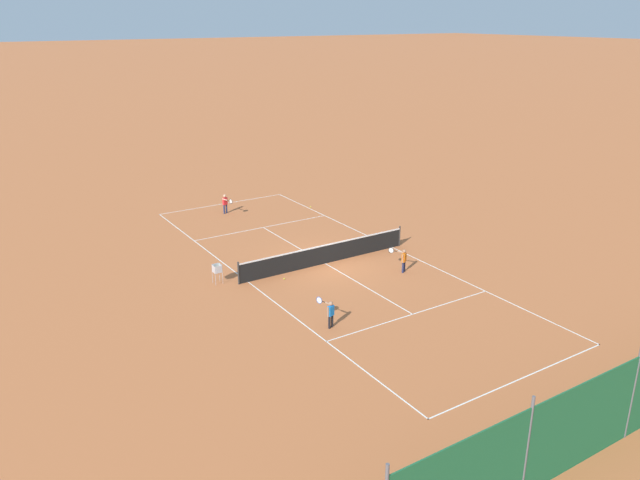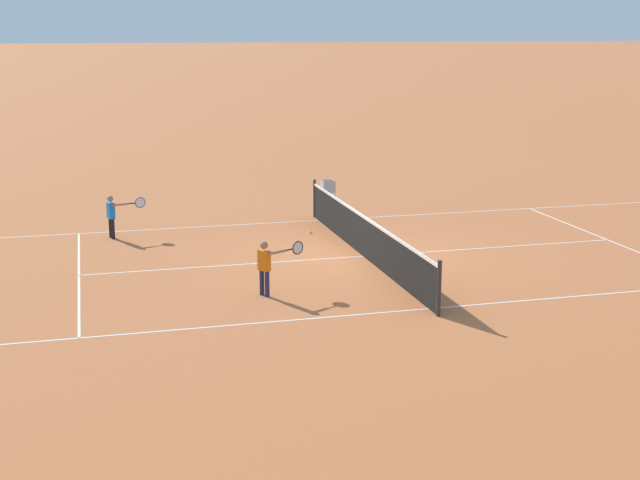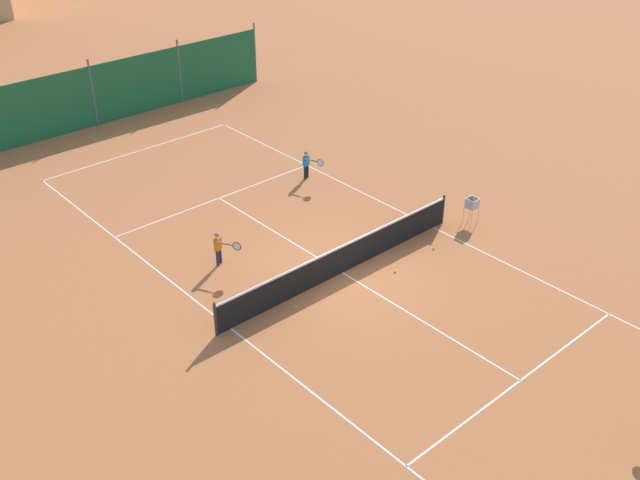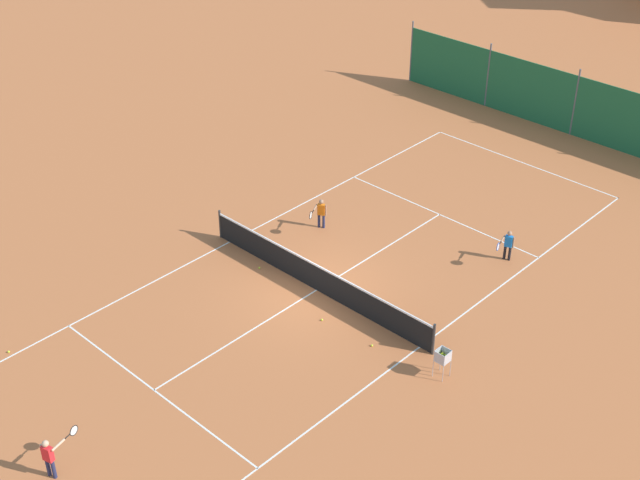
{
  "view_description": "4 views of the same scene",
  "coord_description": "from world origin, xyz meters",
  "px_view_note": "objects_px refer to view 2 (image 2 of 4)",
  "views": [
    {
      "loc": [
        15.11,
        23.23,
        11.2
      ],
      "look_at": [
        -0.25,
        -0.85,
        0.89
      ],
      "focal_mm": 35.0,
      "sensor_mm": 36.0,
      "label": 1
    },
    {
      "loc": [
        -19.09,
        6.1,
        5.17
      ],
      "look_at": [
        -1.4,
        1.42,
        0.8
      ],
      "focal_mm": 50.0,
      "sensor_mm": 36.0,
      "label": 2
    },
    {
      "loc": [
        -12.91,
        -13.56,
        12.36
      ],
      "look_at": [
        -0.15,
        0.84,
        0.82
      ],
      "focal_mm": 42.0,
      "sensor_mm": 36.0,
      "label": 3
    },
    {
      "loc": [
        15.74,
        -16.5,
        16.36
      ],
      "look_at": [
        -0.37,
        0.54,
        1.46
      ],
      "focal_mm": 50.0,
      "sensor_mm": 36.0,
      "label": 4
    }
  ],
  "objects_px": {
    "tennis_net": "(364,235)",
    "tennis_ball_by_net_left": "(362,225)",
    "tennis_ball_near_corner": "(310,232)",
    "tennis_ball_far_corner": "(414,279)",
    "player_far_service": "(267,263)",
    "tennis_ball_alley_left": "(389,241)",
    "ball_hopper": "(328,188)",
    "player_near_baseline": "(113,213)"
  },
  "relations": [
    {
      "from": "tennis_ball_near_corner",
      "to": "player_far_service",
      "type": "bearing_deg",
      "value": 156.81
    },
    {
      "from": "player_far_service",
      "to": "tennis_ball_alley_left",
      "type": "height_order",
      "value": "player_far_service"
    },
    {
      "from": "tennis_ball_alley_left",
      "to": "tennis_ball_near_corner",
      "type": "relative_size",
      "value": 1.0
    },
    {
      "from": "player_far_service",
      "to": "ball_hopper",
      "type": "height_order",
      "value": "player_far_service"
    },
    {
      "from": "tennis_ball_alley_left",
      "to": "tennis_ball_by_net_left",
      "type": "bearing_deg",
      "value": 3.39
    },
    {
      "from": "tennis_ball_near_corner",
      "to": "ball_hopper",
      "type": "relative_size",
      "value": 0.07
    },
    {
      "from": "player_near_baseline",
      "to": "tennis_ball_near_corner",
      "type": "xyz_separation_m",
      "value": [
        -0.77,
        -4.91,
        -0.61
      ]
    },
    {
      "from": "tennis_ball_far_corner",
      "to": "tennis_ball_near_corner",
      "type": "height_order",
      "value": "same"
    },
    {
      "from": "player_far_service",
      "to": "player_near_baseline",
      "type": "bearing_deg",
      "value": 25.12
    },
    {
      "from": "tennis_ball_far_corner",
      "to": "tennis_ball_by_net_left",
      "type": "distance_m",
      "value": 5.28
    },
    {
      "from": "ball_hopper",
      "to": "player_near_baseline",
      "type": "bearing_deg",
      "value": 107.49
    },
    {
      "from": "tennis_net",
      "to": "tennis_ball_by_net_left",
      "type": "height_order",
      "value": "tennis_net"
    },
    {
      "from": "tennis_net",
      "to": "tennis_ball_alley_left",
      "type": "xyz_separation_m",
      "value": [
        1.2,
        -1.04,
        -0.47
      ]
    },
    {
      "from": "tennis_ball_near_corner",
      "to": "ball_hopper",
      "type": "bearing_deg",
      "value": -24.01
    },
    {
      "from": "tennis_ball_far_corner",
      "to": "tennis_ball_near_corner",
      "type": "relative_size",
      "value": 1.0
    },
    {
      "from": "tennis_net",
      "to": "tennis_ball_by_net_left",
      "type": "distance_m",
      "value": 3.25
    },
    {
      "from": "tennis_net",
      "to": "ball_hopper",
      "type": "relative_size",
      "value": 10.31
    },
    {
      "from": "ball_hopper",
      "to": "tennis_ball_far_corner",
      "type": "bearing_deg",
      "value": 178.76
    },
    {
      "from": "tennis_ball_alley_left",
      "to": "tennis_ball_near_corner",
      "type": "height_order",
      "value": "same"
    },
    {
      "from": "tennis_ball_far_corner",
      "to": "tennis_ball_near_corner",
      "type": "xyz_separation_m",
      "value": [
        4.78,
        1.04,
        0.0
      ]
    },
    {
      "from": "tennis_ball_by_net_left",
      "to": "tennis_net",
      "type": "bearing_deg",
      "value": 163.24
    },
    {
      "from": "tennis_net",
      "to": "ball_hopper",
      "type": "height_order",
      "value": "tennis_net"
    },
    {
      "from": "tennis_ball_alley_left",
      "to": "ball_hopper",
      "type": "bearing_deg",
      "value": 6.3
    },
    {
      "from": "tennis_ball_far_corner",
      "to": "tennis_ball_by_net_left",
      "type": "bearing_deg",
      "value": -5.47
    },
    {
      "from": "player_near_baseline",
      "to": "tennis_ball_far_corner",
      "type": "xyz_separation_m",
      "value": [
        -5.56,
        -5.95,
        -0.61
      ]
    },
    {
      "from": "ball_hopper",
      "to": "tennis_net",
      "type": "bearing_deg",
      "value": 173.7
    },
    {
      "from": "tennis_net",
      "to": "tennis_ball_far_corner",
      "type": "xyz_separation_m",
      "value": [
        -2.18,
        -0.42,
        -0.47
      ]
    },
    {
      "from": "tennis_ball_by_net_left",
      "to": "tennis_ball_alley_left",
      "type": "bearing_deg",
      "value": -176.61
    },
    {
      "from": "tennis_ball_far_corner",
      "to": "tennis_ball_near_corner",
      "type": "distance_m",
      "value": 4.89
    },
    {
      "from": "player_near_baseline",
      "to": "tennis_ball_far_corner",
      "type": "distance_m",
      "value": 8.16
    },
    {
      "from": "tennis_net",
      "to": "player_near_baseline",
      "type": "distance_m",
      "value": 6.47
    },
    {
      "from": "tennis_net",
      "to": "tennis_ball_by_net_left",
      "type": "bearing_deg",
      "value": -16.76
    },
    {
      "from": "player_near_baseline",
      "to": "tennis_ball_near_corner",
      "type": "relative_size",
      "value": 16.55
    },
    {
      "from": "tennis_net",
      "to": "player_near_baseline",
      "type": "relative_size",
      "value": 8.4
    },
    {
      "from": "player_far_service",
      "to": "tennis_ball_near_corner",
      "type": "distance_m",
      "value": 5.55
    },
    {
      "from": "tennis_ball_near_corner",
      "to": "tennis_ball_far_corner",
      "type": "bearing_deg",
      "value": -167.74
    },
    {
      "from": "tennis_net",
      "to": "tennis_ball_alley_left",
      "type": "height_order",
      "value": "tennis_net"
    },
    {
      "from": "player_near_baseline",
      "to": "tennis_ball_far_corner",
      "type": "relative_size",
      "value": 16.55
    },
    {
      "from": "ball_hopper",
      "to": "tennis_ball_alley_left",
      "type": "bearing_deg",
      "value": -173.7
    },
    {
      "from": "player_far_service",
      "to": "tennis_ball_far_corner",
      "type": "bearing_deg",
      "value": -84.96
    },
    {
      "from": "tennis_net",
      "to": "ball_hopper",
      "type": "bearing_deg",
      "value": -6.3
    },
    {
      "from": "player_far_service",
      "to": "tennis_ball_by_net_left",
      "type": "distance_m",
      "value": 6.7
    }
  ]
}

